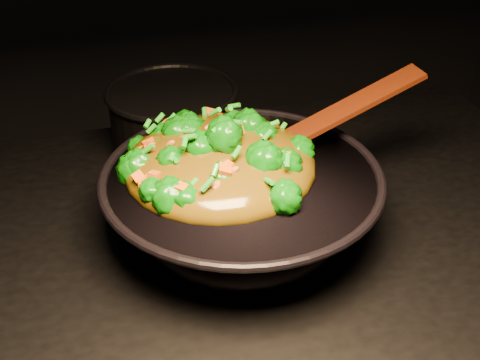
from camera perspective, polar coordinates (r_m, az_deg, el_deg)
name	(u,v)px	position (r m, az deg, el deg)	size (l,w,h in m)	color
wok	(242,206)	(0.90, 0.17, -2.51)	(0.40, 0.40, 0.11)	black
stir_fry	(219,139)	(0.86, -1.97, 3.89)	(0.28, 0.28, 0.10)	#0D6A07
spatula	(336,114)	(0.94, 9.09, 6.16)	(0.29, 0.04, 0.01)	#321204
back_pot	(174,121)	(1.12, -6.29, 5.61)	(0.23, 0.23, 0.13)	black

